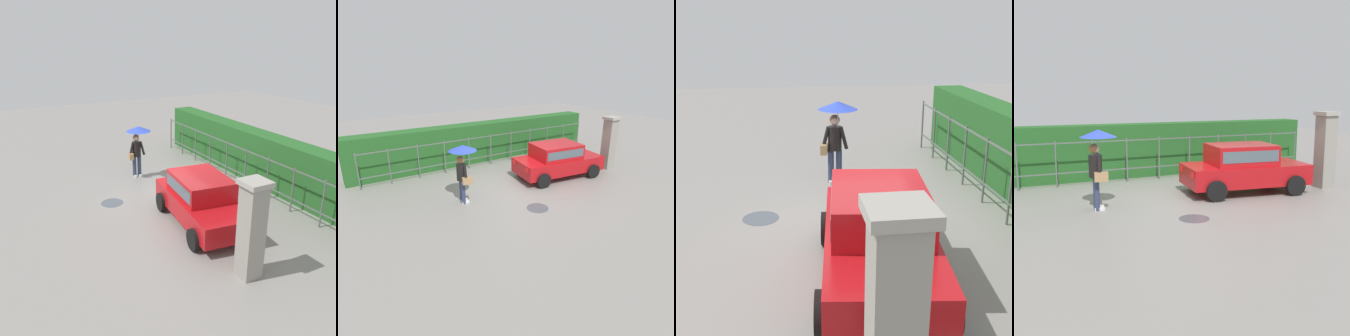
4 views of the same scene
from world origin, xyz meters
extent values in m
plane|color=gray|center=(0.00, 0.00, 0.00)|extent=(40.00, 40.00, 0.00)
cube|color=#B71116|center=(2.20, 0.04, 0.58)|extent=(3.87, 2.06, 0.60)
cube|color=#B71116|center=(2.05, 0.05, 1.18)|extent=(2.06, 1.65, 0.60)
cube|color=#4C5B66|center=(2.05, 0.05, 1.20)|extent=(1.91, 1.65, 0.33)
cylinder|color=black|center=(3.54, 0.72, 0.30)|extent=(0.62, 0.25, 0.60)
cylinder|color=black|center=(3.34, -0.94, 0.30)|extent=(0.62, 0.25, 0.60)
cylinder|color=black|center=(1.05, 1.02, 0.30)|extent=(0.62, 0.25, 0.60)
cylinder|color=black|center=(0.86, -0.65, 0.30)|extent=(0.62, 0.25, 0.60)
cube|color=red|center=(0.41, 0.80, 0.73)|extent=(0.08, 0.21, 0.16)
cube|color=red|center=(0.29, -0.29, 0.73)|extent=(0.08, 0.21, 0.16)
cylinder|color=#2D3856|center=(-2.37, -0.03, 0.43)|extent=(0.15, 0.15, 0.86)
cylinder|color=#2D3856|center=(-2.40, -0.23, 0.43)|extent=(0.15, 0.15, 0.86)
cube|color=white|center=(-2.31, -0.04, 0.04)|extent=(0.26, 0.10, 0.08)
cube|color=white|center=(-2.34, -0.24, 0.04)|extent=(0.26, 0.10, 0.08)
cylinder|color=black|center=(-2.38, -0.13, 1.15)|extent=(0.34, 0.34, 0.58)
sphere|color=#DBAD89|center=(-2.38, -0.13, 1.58)|extent=(0.22, 0.22, 0.22)
sphere|color=olive|center=(-2.41, -0.12, 1.60)|extent=(0.25, 0.25, 0.25)
cylinder|color=black|center=(-2.27, 0.08, 1.18)|extent=(0.12, 0.24, 0.56)
cylinder|color=black|center=(-2.34, -0.36, 1.18)|extent=(0.12, 0.24, 0.56)
cylinder|color=#B2B2B7|center=(-2.27, -0.06, 1.50)|extent=(0.02, 0.02, 0.77)
cone|color=blue|center=(-2.27, -0.06, 1.98)|extent=(0.95, 0.95, 0.20)
cube|color=tan|center=(-2.30, -0.40, 0.91)|extent=(0.36, 0.21, 0.24)
cube|color=gray|center=(4.89, -0.39, 1.15)|extent=(0.48, 0.48, 2.30)
cube|color=#9E998E|center=(4.89, -0.39, 2.36)|extent=(0.60, 0.60, 0.12)
cylinder|color=#59605B|center=(-5.32, 2.99, 0.75)|extent=(0.05, 0.05, 1.50)
cylinder|color=#59605B|center=(-4.15, 2.99, 0.75)|extent=(0.05, 0.05, 1.50)
cylinder|color=#59605B|center=(-2.98, 2.99, 0.75)|extent=(0.05, 0.05, 1.50)
cylinder|color=#59605B|center=(-1.81, 2.99, 0.75)|extent=(0.05, 0.05, 1.50)
cylinder|color=#59605B|center=(-0.64, 2.99, 0.75)|extent=(0.05, 0.05, 1.50)
cylinder|color=#59605B|center=(0.53, 2.99, 0.75)|extent=(0.05, 0.05, 1.50)
cylinder|color=#59605B|center=(1.70, 2.99, 0.75)|extent=(0.05, 0.05, 1.50)
cylinder|color=#59605B|center=(2.87, 2.99, 0.75)|extent=(0.05, 0.05, 1.50)
cylinder|color=#59605B|center=(4.04, 2.99, 0.75)|extent=(0.05, 0.05, 1.50)
cylinder|color=#59605B|center=(5.20, 2.99, 0.75)|extent=(0.05, 0.05, 1.50)
cylinder|color=#59605B|center=(6.37, 2.99, 0.75)|extent=(0.05, 0.05, 1.50)
cube|color=#59605B|center=(0.53, 2.99, 1.42)|extent=(11.69, 0.03, 0.04)
cube|color=#59605B|center=(0.53, 2.99, 0.45)|extent=(11.69, 0.03, 0.04)
cube|color=#235B23|center=(0.53, 3.92, 0.95)|extent=(12.69, 0.90, 1.90)
cylinder|color=#4C545B|center=(-0.42, -1.89, 0.00)|extent=(0.75, 0.75, 0.00)
camera|label=1|loc=(10.54, -5.47, 5.35)|focal=39.35mm
camera|label=2|loc=(-6.03, -8.73, 4.61)|focal=30.76mm
camera|label=3|loc=(8.29, -1.31, 3.87)|focal=48.44mm
camera|label=4|loc=(-4.64, -10.81, 2.98)|focal=45.36mm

